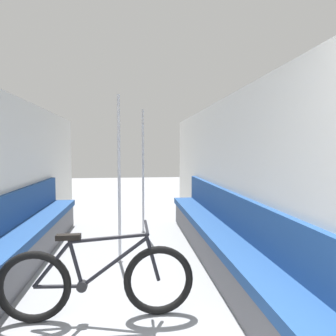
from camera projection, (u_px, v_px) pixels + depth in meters
name	position (u px, v px, depth m)	size (l,w,h in m)	color
wall_right	(246.00, 181.00, 3.46)	(0.10, 8.99, 2.15)	silver
bench_seat_row_left	(12.00, 252.00, 3.32)	(0.42, 4.89, 0.91)	#5B5B60
bench_seat_row_right	(222.00, 243.00, 3.61)	(0.42, 4.89, 0.91)	#5B5B60
bicycle	(97.00, 281.00, 2.55)	(1.65, 0.46, 0.79)	black
grab_pole_near	(119.00, 182.00, 3.79)	(0.08, 0.08, 2.13)	gray
grab_pole_far	(143.00, 173.00, 5.18)	(0.08, 0.08, 2.13)	gray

